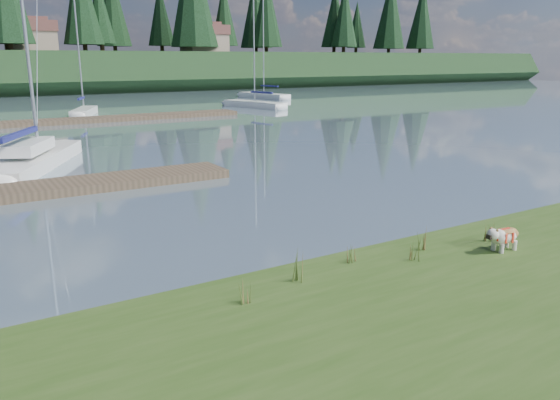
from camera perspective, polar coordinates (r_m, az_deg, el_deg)
ground at (r=40.80m, az=-24.50°, el=7.13°), size 200.00×200.00×0.00m
bank at (r=7.73m, az=15.43°, el=-19.00°), size 60.00×9.00×0.35m
bulldog at (r=12.73m, az=22.39°, el=-3.42°), size 0.91×0.41×0.55m
sailboat_main at (r=25.30m, az=-23.93°, el=4.32°), size 5.60×8.85×12.94m
dock_far at (r=41.07m, az=-21.74°, el=7.65°), size 26.00×2.20×0.30m
sailboat_bg_2 at (r=46.61m, az=-19.68°, el=8.77°), size 3.42×6.06×9.33m
sailboat_bg_4 at (r=51.19m, az=-3.20°, el=10.03°), size 3.50×7.82×11.37m
sailboat_bg_5 at (r=63.14m, az=-2.13°, el=10.90°), size 3.07×8.34×11.67m
weed_0 at (r=10.19m, az=2.07°, el=-6.94°), size 0.17×0.14×0.72m
weed_1 at (r=11.26m, az=7.51°, el=-5.61°), size 0.17×0.14×0.41m
weed_2 at (r=12.23m, az=14.54°, el=-4.04°), size 0.17×0.14×0.54m
weed_3 at (r=9.39m, az=-3.74°, el=-9.63°), size 0.17×0.14×0.45m
weed_4 at (r=11.61m, az=14.02°, el=-5.24°), size 0.17×0.14×0.44m
weed_5 at (r=13.26m, az=20.97°, el=-3.09°), size 0.17×0.14×0.55m
mud_lip at (r=10.85m, az=-1.84°, el=-8.87°), size 60.00×0.50×0.14m
conifer_5 at (r=82.95m, az=-18.36°, el=18.35°), size 3.96×3.96×10.35m
conifer_7 at (r=94.15m, az=-1.46°, el=19.35°), size 5.28×5.28×13.20m
conifer_8 at (r=98.02m, az=6.75°, el=18.67°), size 4.62×4.62×11.77m
conifer_9 at (r=108.75m, az=11.46°, el=18.80°), size 5.94×5.94×14.62m
house_1 at (r=82.05m, az=-24.66°, el=15.37°), size 6.30×5.30×4.65m
house_2 at (r=86.65m, az=-7.93°, el=16.40°), size 6.30×5.30×4.65m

